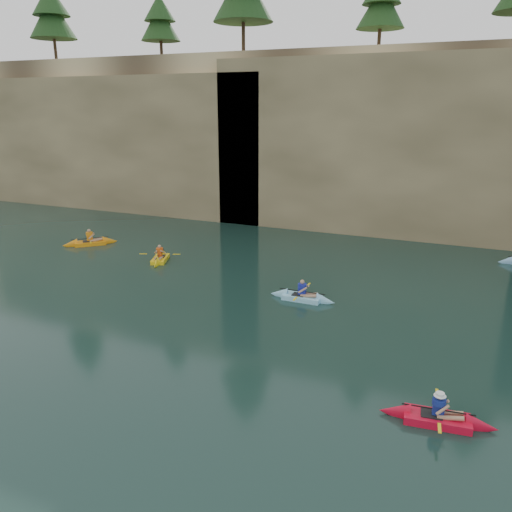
% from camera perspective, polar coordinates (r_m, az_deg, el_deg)
% --- Properties ---
extents(ground, '(160.00, 160.00, 0.00)m').
position_cam_1_polar(ground, '(14.13, -7.20, -18.33)').
color(ground, black).
rests_on(ground, ground).
extents(cliff, '(70.00, 16.00, 12.00)m').
position_cam_1_polar(cliff, '(40.39, 14.68, 13.37)').
color(cliff, tan).
rests_on(cliff, ground).
extents(cliff_slab_west, '(26.00, 2.40, 10.56)m').
position_cam_1_polar(cliff_slab_west, '(41.70, -16.17, 12.36)').
color(cliff_slab_west, tan).
rests_on(cliff_slab_west, ground).
extents(cliff_slab_center, '(24.00, 2.40, 11.40)m').
position_cam_1_polar(cliff_slab_center, '(32.82, 16.16, 12.04)').
color(cliff_slab_center, tan).
rests_on(cliff_slab_center, ground).
extents(sea_cave_west, '(4.50, 1.00, 4.00)m').
position_cam_1_polar(sea_cave_west, '(40.33, -14.12, 7.68)').
color(sea_cave_west, black).
rests_on(sea_cave_west, ground).
extents(sea_cave_center, '(3.50, 1.00, 3.20)m').
position_cam_1_polar(sea_cave_center, '(34.00, 5.35, 5.78)').
color(sea_cave_center, black).
rests_on(sea_cave_center, ground).
extents(main_kayaker, '(3.07, 2.08, 1.12)m').
position_cam_1_polar(main_kayaker, '(14.73, 20.00, -16.99)').
color(main_kayaker, red).
rests_on(main_kayaker, ground).
extents(kayaker_orange, '(2.82, 2.73, 1.22)m').
position_cam_1_polar(kayaker_orange, '(31.72, -18.42, 1.47)').
color(kayaker_orange, orange).
rests_on(kayaker_orange, ground).
extents(kayaker_ltblue_near, '(2.92, 2.28, 1.15)m').
position_cam_1_polar(kayaker_ltblue_near, '(21.76, 5.27, -4.67)').
color(kayaker_ltblue_near, '#96DEFB').
rests_on(kayaker_ltblue_near, ground).
extents(kayaker_yellow, '(2.13, 2.82, 1.13)m').
position_cam_1_polar(kayaker_yellow, '(27.49, -10.89, -0.27)').
color(kayaker_yellow, yellow).
rests_on(kayaker_yellow, ground).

